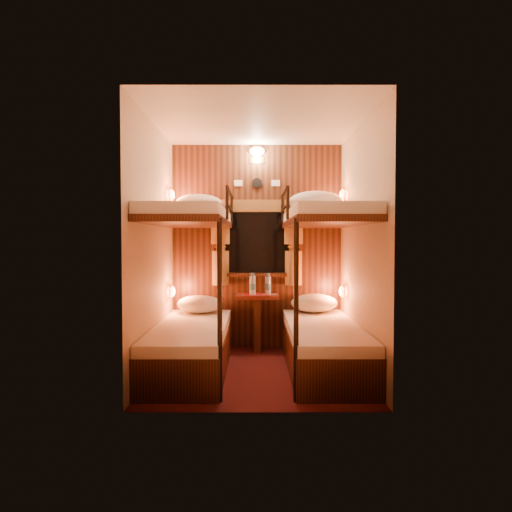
{
  "coord_description": "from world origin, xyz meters",
  "views": [
    {
      "loc": [
        -0.02,
        -4.38,
        1.28
      ],
      "look_at": [
        -0.01,
        0.15,
        1.12
      ],
      "focal_mm": 32.0,
      "sensor_mm": 36.0,
      "label": 1
    }
  ],
  "objects_px": {
    "bunk_left": "(191,313)",
    "bottle_right": "(268,286)",
    "bottle_left": "(253,286)",
    "table": "(257,315)",
    "bunk_right": "(323,313)"
  },
  "relations": [
    {
      "from": "bunk_left",
      "to": "table",
      "type": "relative_size",
      "value": 2.9
    },
    {
      "from": "bottle_right",
      "to": "bunk_right",
      "type": "bearing_deg",
      "value": -55.18
    },
    {
      "from": "bunk_left",
      "to": "bottle_right",
      "type": "xyz_separation_m",
      "value": [
        0.77,
        0.75,
        0.2
      ]
    },
    {
      "from": "table",
      "to": "bunk_right",
      "type": "bearing_deg",
      "value": -50.33
    },
    {
      "from": "table",
      "to": "bottle_right",
      "type": "distance_m",
      "value": 0.37
    },
    {
      "from": "bunk_left",
      "to": "bottle_right",
      "type": "distance_m",
      "value": 1.1
    },
    {
      "from": "table",
      "to": "bunk_left",
      "type": "bearing_deg",
      "value": -129.67
    },
    {
      "from": "bottle_left",
      "to": "bottle_right",
      "type": "xyz_separation_m",
      "value": [
        0.18,
        0.04,
        -0.0
      ]
    },
    {
      "from": "bunk_right",
      "to": "table",
      "type": "xyz_separation_m",
      "value": [
        -0.65,
        0.78,
        -0.14
      ]
    },
    {
      "from": "bottle_left",
      "to": "bottle_right",
      "type": "bearing_deg",
      "value": 11.67
    },
    {
      "from": "bunk_left",
      "to": "table",
      "type": "height_order",
      "value": "bunk_left"
    },
    {
      "from": "table",
      "to": "bottle_left",
      "type": "bearing_deg",
      "value": -127.64
    },
    {
      "from": "table",
      "to": "bottle_right",
      "type": "relative_size",
      "value": 2.64
    },
    {
      "from": "bunk_right",
      "to": "table",
      "type": "height_order",
      "value": "bunk_right"
    },
    {
      "from": "bottle_right",
      "to": "bottle_left",
      "type": "bearing_deg",
      "value": -168.33
    }
  ]
}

